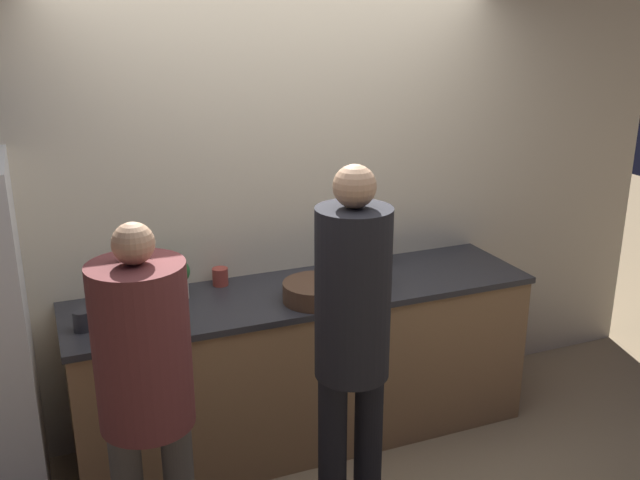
# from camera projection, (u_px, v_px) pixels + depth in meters

# --- Properties ---
(ground_plane) EXTENTS (14.00, 14.00, 0.00)m
(ground_plane) POSITION_uv_depth(u_px,v_px,m) (331.00, 471.00, 3.86)
(ground_plane) COLOR #9E8460
(wall_back) EXTENTS (5.20, 0.06, 2.60)m
(wall_back) POSITION_uv_depth(u_px,v_px,m) (282.00, 206.00, 4.09)
(wall_back) COLOR beige
(wall_back) RESTS_ON ground_plane
(counter) EXTENTS (2.57, 0.71, 0.92)m
(counter) POSITION_uv_depth(u_px,v_px,m) (304.00, 363.00, 4.06)
(counter) COLOR #9E754C
(counter) RESTS_ON ground_plane
(person_left) EXTENTS (0.38, 0.38, 1.63)m
(person_left) POSITION_uv_depth(u_px,v_px,m) (145.00, 377.00, 2.83)
(person_left) COLOR #4C4742
(person_left) RESTS_ON ground_plane
(person_center) EXTENTS (0.33, 0.33, 1.80)m
(person_center) POSITION_uv_depth(u_px,v_px,m) (352.00, 333.00, 3.06)
(person_center) COLOR black
(person_center) RESTS_ON ground_plane
(fruit_bowl) EXTENTS (0.36, 0.36, 0.14)m
(fruit_bowl) POSITION_uv_depth(u_px,v_px,m) (317.00, 291.00, 3.74)
(fruit_bowl) COLOR #4C3323
(fruit_bowl) RESTS_ON counter
(utensil_crock) EXTENTS (0.12, 0.12, 0.28)m
(utensil_crock) POSITION_uv_depth(u_px,v_px,m) (382.00, 253.00, 4.26)
(utensil_crock) COLOR #ADA393
(utensil_crock) RESTS_ON counter
(bottle_clear) EXTENTS (0.06, 0.06, 0.19)m
(bottle_clear) POSITION_uv_depth(u_px,v_px,m) (380.00, 283.00, 3.78)
(bottle_clear) COLOR silver
(bottle_clear) RESTS_ON counter
(bottle_dark) EXTENTS (0.06, 0.06, 0.22)m
(bottle_dark) POSITION_uv_depth(u_px,v_px,m) (386.00, 270.00, 3.94)
(bottle_dark) COLOR #333338
(bottle_dark) RESTS_ON counter
(cup_black) EXTENTS (0.09, 0.09, 0.10)m
(cup_black) POSITION_uv_depth(u_px,v_px,m) (82.00, 321.00, 3.39)
(cup_black) COLOR #28282D
(cup_black) RESTS_ON counter
(cup_red) EXTENTS (0.09, 0.09, 0.10)m
(cup_red) POSITION_uv_depth(u_px,v_px,m) (220.00, 277.00, 3.95)
(cup_red) COLOR #A33D33
(cup_red) RESTS_ON counter
(potted_plant) EXTENTS (0.13, 0.13, 0.22)m
(potted_plant) POSITION_uv_depth(u_px,v_px,m) (178.00, 278.00, 3.74)
(potted_plant) COLOR beige
(potted_plant) RESTS_ON counter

